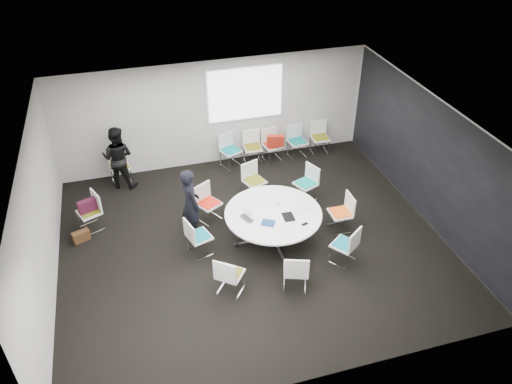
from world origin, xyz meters
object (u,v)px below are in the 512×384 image
object	(u,v)px
chair_ring_f	(230,281)
laptop	(248,217)
chair_back_e	(320,143)
chair_ring_h	(344,251)
chair_back_a	(231,156)
chair_ring_b	(306,190)
chair_spare_left	(91,218)
chair_back_b	(253,153)
chair_ring_e	(199,243)
chair_back_d	(297,147)
chair_back_c	(272,151)
chair_ring_d	(209,210)
chair_ring_g	(295,277)
person_main	(191,203)
person_back	(118,157)
maroon_bag	(87,206)
conference_table	(273,221)
chair_ring_c	(254,187)
chair_person_back	(121,172)
cup	(277,204)
brown_bag	(81,236)
chair_ring_a	(340,219)

from	to	relation	value
chair_ring_f	laptop	bearing A→B (deg)	97.86
chair_back_e	laptop	bearing A→B (deg)	51.83
chair_ring_h	chair_back_a	bearing A→B (deg)	71.25
chair_ring_b	chair_spare_left	world-z (taller)	same
chair_back_b	chair_spare_left	xyz separation A→B (m)	(-4.18, -1.73, 0.00)
chair_back_b	chair_back_e	xyz separation A→B (m)	(1.91, -0.00, 0.00)
chair_ring_e	chair_back_a	distance (m)	3.51
chair_ring_f	chair_back_d	distance (m)	5.30
chair_ring_f	chair_spare_left	distance (m)	3.68
chair_back_a	chair_back_c	size ratio (longest dim) A/B	1.00
chair_ring_d	chair_ring_g	world-z (taller)	same
chair_ring_g	laptop	distance (m)	1.60
chair_back_b	laptop	bearing A→B (deg)	75.79
chair_ring_g	person_main	xyz separation A→B (m)	(-1.60, 2.14, 0.55)
person_back	chair_ring_e	bearing A→B (deg)	136.29
chair_back_c	chair_ring_g	bearing A→B (deg)	66.83
chair_back_e	maroon_bag	xyz separation A→B (m)	(-6.11, -1.73, 0.34)
chair_ring_g	person_back	xyz separation A→B (m)	(-2.97, 4.52, 0.53)
chair_ring_f	chair_ring_g	distance (m)	1.25
conference_table	chair_ring_d	distance (m)	1.61
conference_table	chair_ring_c	distance (m)	1.68
chair_back_b	person_back	distance (m)	3.49
chair_person_back	chair_back_c	bearing A→B (deg)	168.64
person_back	chair_ring_c	bearing A→B (deg)	177.21
chair_person_back	chair_back_e	bearing A→B (deg)	169.21
person_back	maroon_bag	bearing A→B (deg)	85.99
chair_ring_c	cup	xyz separation A→B (m)	(0.11, -1.44, 0.50)
laptop	chair_ring_d	bearing A→B (deg)	6.02
chair_ring_b	person_main	world-z (taller)	person_main
chair_ring_g	brown_bag	bearing A→B (deg)	166.20
chair_ring_g	chair_back_a	distance (m)	4.69
chair_back_c	person_main	xyz separation A→B (m)	(-2.61, -2.51, 0.55)
chair_back_a	chair_ring_a	bearing A→B (deg)	94.47
chair_back_b	laptop	size ratio (longest dim) A/B	2.71
chair_ring_e	chair_ring_f	bearing A→B (deg)	-1.45
chair_spare_left	brown_bag	size ratio (longest dim) A/B	2.44
chair_spare_left	person_back	world-z (taller)	person_back
chair_back_d	chair_back_e	world-z (taller)	same
chair_ring_c	chair_spare_left	xyz separation A→B (m)	(-3.78, -0.17, 0.00)
chair_ring_e	chair_ring_h	distance (m)	2.97
conference_table	chair_ring_a	distance (m)	1.55
chair_ring_a	chair_ring_d	world-z (taller)	same
chair_ring_a	person_back	size ratio (longest dim) A/B	0.55
chair_back_d	chair_person_back	size ratio (longest dim) A/B	1.00
brown_bag	chair_ring_e	bearing A→B (deg)	-24.80
chair_ring_d	chair_ring_f	xyz separation A→B (m)	(-0.07, -2.30, 0.00)
chair_ring_a	chair_spare_left	bearing A→B (deg)	73.85
person_back	laptop	xyz separation A→B (m)	(2.44, -3.08, -0.06)
chair_back_b	chair_back_e	world-z (taller)	same
chair_back_a	chair_back_d	bearing A→B (deg)	156.43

